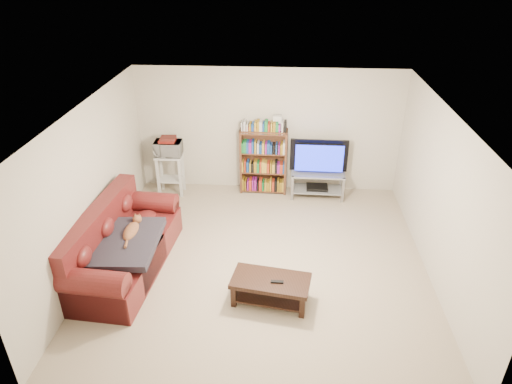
# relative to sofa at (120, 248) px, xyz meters

# --- Properties ---
(floor) EXTENTS (5.00, 5.00, 0.00)m
(floor) POSITION_rel_sofa_xyz_m (2.08, 0.28, -0.34)
(floor) COLOR #BDAA8C
(floor) RESTS_ON ground
(ceiling) EXTENTS (5.00, 5.00, 0.00)m
(ceiling) POSITION_rel_sofa_xyz_m (2.08, 0.28, 2.06)
(ceiling) COLOR white
(ceiling) RESTS_ON ground
(wall_back) EXTENTS (5.00, 0.00, 5.00)m
(wall_back) POSITION_rel_sofa_xyz_m (2.08, 2.78, 0.86)
(wall_back) COLOR beige
(wall_back) RESTS_ON ground
(wall_front) EXTENTS (5.00, 0.00, 5.00)m
(wall_front) POSITION_rel_sofa_xyz_m (2.08, -2.22, 0.86)
(wall_front) COLOR beige
(wall_front) RESTS_ON ground
(wall_left) EXTENTS (0.00, 5.00, 5.00)m
(wall_left) POSITION_rel_sofa_xyz_m (-0.42, 0.28, 0.86)
(wall_left) COLOR beige
(wall_left) RESTS_ON ground
(wall_right) EXTENTS (0.00, 5.00, 5.00)m
(wall_right) POSITION_rel_sofa_xyz_m (4.58, 0.28, 0.86)
(wall_right) COLOR beige
(wall_right) RESTS_ON ground
(sofa) EXTENTS (1.19, 2.39, 0.99)m
(sofa) POSITION_rel_sofa_xyz_m (0.00, 0.00, 0.00)
(sofa) COLOR maroon
(sofa) RESTS_ON floor
(blanket) EXTENTS (0.90, 1.16, 0.19)m
(blanket) POSITION_rel_sofa_xyz_m (0.18, -0.17, 0.23)
(blanket) COLOR #2A2630
(blanket) RESTS_ON sofa
(cat) EXTENTS (0.30, 0.65, 0.19)m
(cat) POSITION_rel_sofa_xyz_m (0.20, 0.04, 0.29)
(cat) COLOR brown
(cat) RESTS_ON sofa
(coffee_table) EXTENTS (1.12, 0.68, 0.38)m
(coffee_table) POSITION_rel_sofa_xyz_m (2.26, -0.61, -0.08)
(coffee_table) COLOR black
(coffee_table) RESTS_ON floor
(remote) EXTENTS (0.17, 0.05, 0.02)m
(remote) POSITION_rel_sofa_xyz_m (2.35, -0.67, 0.05)
(remote) COLOR black
(remote) RESTS_ON coffee_table
(tv_stand) EXTENTS (1.02, 0.47, 0.50)m
(tv_stand) POSITION_rel_sofa_xyz_m (3.05, 2.44, -0.00)
(tv_stand) COLOR #999EA3
(tv_stand) RESTS_ON floor
(television) EXTENTS (1.09, 0.16, 0.63)m
(television) POSITION_rel_sofa_xyz_m (3.05, 2.44, 0.48)
(television) COLOR black
(television) RESTS_ON tv_stand
(dvd_player) EXTENTS (0.41, 0.29, 0.06)m
(dvd_player) POSITION_rel_sofa_xyz_m (3.05, 2.44, -0.15)
(dvd_player) COLOR black
(dvd_player) RESTS_ON tv_stand
(bookshelf) EXTENTS (0.90, 0.30, 1.29)m
(bookshelf) POSITION_rel_sofa_xyz_m (2.00, 2.58, 0.32)
(bookshelf) COLOR #54301D
(bookshelf) RESTS_ON floor
(shelf_clutter) EXTENTS (0.66, 0.21, 0.28)m
(shelf_clutter) POSITION_rel_sofa_xyz_m (2.10, 2.59, 1.05)
(shelf_clutter) COLOR silver
(shelf_clutter) RESTS_ON bookshelf
(microwave_stand) EXTENTS (0.51, 0.38, 0.81)m
(microwave_stand) POSITION_rel_sofa_xyz_m (0.22, 2.39, 0.18)
(microwave_stand) COLOR silver
(microwave_stand) RESTS_ON floor
(microwave) EXTENTS (0.50, 0.35, 0.28)m
(microwave) POSITION_rel_sofa_xyz_m (0.22, 2.39, 0.61)
(microwave) COLOR silver
(microwave) RESTS_ON microwave_stand
(game_boxes) EXTENTS (0.30, 0.26, 0.05)m
(game_boxes) POSITION_rel_sofa_xyz_m (0.22, 2.39, 0.77)
(game_boxes) COLOR maroon
(game_boxes) RESTS_ON microwave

